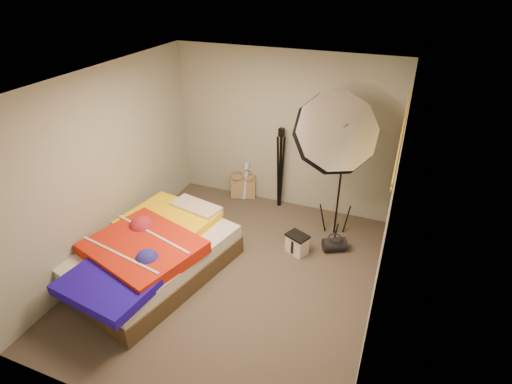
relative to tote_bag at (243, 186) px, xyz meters
The scene contains 15 objects.
floor 2.02m from the tote_bag, 71.26° to the right, with size 4.00×4.00×0.00m, color #4F463C.
ceiling 3.05m from the tote_bag, 71.26° to the right, with size 4.00×4.00×0.00m, color silver.
wall_back 1.23m from the tote_bag, ahead, with size 3.50×3.50×0.00m, color gray.
wall_front 4.09m from the tote_bag, 80.61° to the right, with size 3.50×3.50×0.00m, color gray.
wall_left 2.43m from the tote_bag, 120.19° to the right, with size 4.00×4.00×0.00m, color gray.
wall_right 3.23m from the tote_bag, 38.43° to the right, with size 4.00×4.00×0.00m, color gray.
tote_bag is the anchor object (origin of this frame).
wrapping_roll 0.12m from the tote_bag, ahead, with size 0.07×0.07×0.64m, color #5FA1DC.
camera_case 1.73m from the tote_bag, 41.37° to the right, with size 0.28×0.20×0.28m, color silver.
duffel_bag 1.99m from the tote_bag, 26.92° to the right, with size 0.20×0.20×0.32m, color black.
wall_stripe_upper 3.22m from the tote_bag, 28.70° to the right, with size 0.02×1.10×0.10m, color gold.
wall_stripe_lower 3.02m from the tote_bag, 23.85° to the right, with size 0.02×1.10×0.10m, color gold.
bed 2.24m from the tote_bag, 98.48° to the right, with size 1.85×2.40×0.60m.
photo_umbrella 2.24m from the tote_bag, 23.31° to the right, with size 1.15×1.17×2.30m.
camera_tripod 0.88m from the tote_bag, ahead, with size 0.09×0.09×1.37m.
Camera 1 is at (1.74, -3.58, 3.54)m, focal length 28.00 mm.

